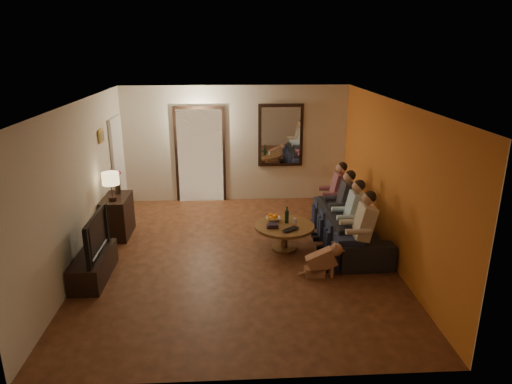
{
  "coord_description": "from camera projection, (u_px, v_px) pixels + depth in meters",
  "views": [
    {
      "loc": [
        -0.11,
        -7.05,
        3.45
      ],
      "look_at": [
        0.3,
        0.3,
        1.05
      ],
      "focal_mm": 32.0,
      "sensor_mm": 36.0,
      "label": 1
    }
  ],
  "objects": [
    {
      "name": "mirror_frame",
      "position": [
        281.0,
        135.0,
        10.16
      ],
      "size": [
        1.0,
        0.05,
        1.4
      ],
      "primitive_type": "cube",
      "color": "black",
      "rests_on": "back_wall"
    },
    {
      "name": "framed_art",
      "position": [
        101.0,
        136.0,
        8.29
      ],
      "size": [
        0.03,
        0.28,
        0.24
      ],
      "primitive_type": "cube",
      "color": "#B28C33",
      "rests_on": "left_wall"
    },
    {
      "name": "person_b",
      "position": [
        350.0,
        220.0,
        7.75
      ],
      "size": [
        0.6,
        0.4,
        1.2
      ],
      "primitive_type": null,
      "color": "tan",
      "rests_on": "sofa"
    },
    {
      "name": "oranges",
      "position": [
        273.0,
        215.0,
        8.08
      ],
      "size": [
        0.2,
        0.2,
        0.08
      ],
      "primitive_type": null,
      "color": "orange",
      "rests_on": "bowl"
    },
    {
      "name": "book_stack",
      "position": [
        272.0,
        226.0,
        7.8
      ],
      "size": [
        0.2,
        0.15,
        0.07
      ],
      "primitive_type": null,
      "color": "black",
      "rests_on": "coffee_table"
    },
    {
      "name": "flower_vase",
      "position": [
        117.0,
        182.0,
        8.54
      ],
      "size": [
        0.14,
        0.14,
        0.44
      ],
      "primitive_type": null,
      "color": "red",
      "rests_on": "dresser"
    },
    {
      "name": "front_wall",
      "position": [
        245.0,
        272.0,
        4.51
      ],
      "size": [
        5.0,
        0.02,
        2.6
      ],
      "primitive_type": "cube",
      "color": "beige",
      "rests_on": "floor"
    },
    {
      "name": "door_trim",
      "position": [
        200.0,
        156.0,
        10.21
      ],
      "size": [
        1.12,
        0.04,
        2.22
      ],
      "primitive_type": "cube",
      "color": "black",
      "rests_on": "floor"
    },
    {
      "name": "fridge_glimpse",
      "position": [
        212.0,
        162.0,
        10.29
      ],
      "size": [
        0.45,
        0.03,
        1.7
      ],
      "primitive_type": "cube",
      "color": "silver",
      "rests_on": "floor"
    },
    {
      "name": "orange_accent",
      "position": [
        390.0,
        181.0,
        7.49
      ],
      "size": [
        0.01,
        6.0,
        2.6
      ],
      "primitive_type": "cube",
      "color": "orange",
      "rests_on": "right_wall"
    },
    {
      "name": "bowl",
      "position": [
        273.0,
        219.0,
        8.1
      ],
      "size": [
        0.26,
        0.26,
        0.06
      ],
      "primitive_type": "imported",
      "color": "white",
      "rests_on": "coffee_table"
    },
    {
      "name": "table_lamp",
      "position": [
        111.0,
        187.0,
        8.1
      ],
      "size": [
        0.3,
        0.3,
        0.54
      ],
      "primitive_type": null,
      "color": "beige",
      "rests_on": "dresser"
    },
    {
      "name": "ceiling",
      "position": [
        238.0,
        102.0,
        6.96
      ],
      "size": [
        5.0,
        6.0,
        0.01
      ],
      "primitive_type": "cube",
      "color": "white",
      "rests_on": "back_wall"
    },
    {
      "name": "right_wall",
      "position": [
        390.0,
        181.0,
        7.49
      ],
      "size": [
        0.02,
        6.0,
        2.6
      ],
      "primitive_type": "cube",
      "color": "beige",
      "rests_on": "floor"
    },
    {
      "name": "person_a",
      "position": [
        360.0,
        234.0,
        7.18
      ],
      "size": [
        0.6,
        0.4,
        1.2
      ],
      "primitive_type": null,
      "color": "tan",
      "rests_on": "sofa"
    },
    {
      "name": "laptop",
      "position": [
        292.0,
        230.0,
        7.65
      ],
      "size": [
        0.39,
        0.38,
        0.03
      ],
      "primitive_type": "imported",
      "rotation": [
        0.0,
        0.0,
        0.72
      ],
      "color": "black",
      "rests_on": "coffee_table"
    },
    {
      "name": "person_c",
      "position": [
        342.0,
        208.0,
        8.32
      ],
      "size": [
        0.6,
        0.4,
        1.2
      ],
      "primitive_type": null,
      "color": "tan",
      "rests_on": "sofa"
    },
    {
      "name": "dresser",
      "position": [
        118.0,
        216.0,
        8.51
      ],
      "size": [
        0.45,
        0.85,
        0.76
      ],
      "primitive_type": "cube",
      "color": "black",
      "rests_on": "floor"
    },
    {
      "name": "art_canvas",
      "position": [
        102.0,
        136.0,
        8.29
      ],
      "size": [
        0.01,
        0.22,
        0.18
      ],
      "primitive_type": "cube",
      "color": "brown",
      "rests_on": "left_wall"
    },
    {
      "name": "dog",
      "position": [
        321.0,
        259.0,
        7.03
      ],
      "size": [
        0.56,
        0.25,
        0.56
      ],
      "primitive_type": null,
      "rotation": [
        0.0,
        0.0,
        -0.01
      ],
      "color": "#A76C4D",
      "rests_on": "floor"
    },
    {
      "name": "kitchen_doorway",
      "position": [
        200.0,
        156.0,
        10.22
      ],
      "size": [
        1.0,
        0.06,
        2.1
      ],
      "primitive_type": "cube",
      "color": "#FFE0A5",
      "rests_on": "floor"
    },
    {
      "name": "tv",
      "position": [
        90.0,
        235.0,
        6.83
      ],
      "size": [
        1.11,
        0.15,
        0.64
      ],
      "primitive_type": "imported",
      "rotation": [
        0.0,
        0.0,
        1.57
      ],
      "color": "black",
      "rests_on": "tv_stand"
    },
    {
      "name": "tv_stand",
      "position": [
        94.0,
        266.0,
        6.99
      ],
      "size": [
        0.45,
        1.2,
        0.4
      ],
      "primitive_type": "cube",
      "color": "black",
      "rests_on": "floor"
    },
    {
      "name": "mirror_glass",
      "position": [
        281.0,
        136.0,
        10.13
      ],
      "size": [
        0.86,
        0.02,
        1.26
      ],
      "primitive_type": "cube",
      "color": "white",
      "rests_on": "back_wall"
    },
    {
      "name": "left_wall",
      "position": [
        81.0,
        186.0,
        7.23
      ],
      "size": [
        0.02,
        6.0,
        2.6
      ],
      "primitive_type": "cube",
      "color": "beige",
      "rests_on": "floor"
    },
    {
      "name": "floor",
      "position": [
        239.0,
        256.0,
        7.76
      ],
      "size": [
        5.0,
        6.0,
        0.01
      ],
      "primitive_type": "cube",
      "color": "#452412",
      "rests_on": "ground"
    },
    {
      "name": "white_door",
      "position": [
        119.0,
        166.0,
        9.5
      ],
      "size": [
        0.06,
        0.85,
        2.04
      ],
      "primitive_type": "cube",
      "color": "white",
      "rests_on": "floor"
    },
    {
      "name": "back_wall",
      "position": [
        236.0,
        144.0,
        10.21
      ],
      "size": [
        5.0,
        0.02,
        2.6
      ],
      "primitive_type": "cube",
      "color": "beige",
      "rests_on": "floor"
    },
    {
      "name": "sofa",
      "position": [
        350.0,
        228.0,
        8.12
      ],
      "size": [
        2.26,
        0.92,
        0.66
      ],
      "primitive_type": "imported",
      "rotation": [
        0.0,
        0.0,
        1.59
      ],
      "color": "black",
      "rests_on": "floor"
    },
    {
      "name": "wine_bottle",
      "position": [
        287.0,
        215.0,
        7.96
      ],
      "size": [
        0.07,
        0.07,
        0.31
      ],
      "primitive_type": null,
      "color": "black",
      "rests_on": "coffee_table"
    },
    {
      "name": "coffee_table",
      "position": [
        284.0,
        237.0,
        7.98
      ],
      "size": [
        1.06,
        1.06,
        0.45
      ],
      "primitive_type": "cylinder",
      "rotation": [
        0.0,
        0.0,
        -0.03
      ],
      "color": "brown",
      "rests_on": "floor"
    },
    {
      "name": "wine_glass",
      "position": [
        294.0,
        221.0,
        7.96
      ],
      "size": [
        0.06,
        0.06,
        0.1
      ],
      "primitive_type": "cylinder",
      "color": "silver",
      "rests_on": "coffee_table"
    },
    {
      "name": "person_d",
      "position": [
        335.0,
        197.0,
        8.89
      ],
      "size": [
        0.6,
        0.4,
        1.2
      ],
      "primitive_type": null,
      "color": "tan",
      "rests_on": "sofa"
    }
  ]
}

